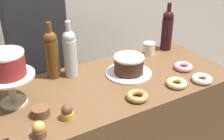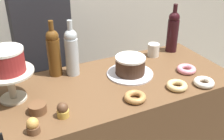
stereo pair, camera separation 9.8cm
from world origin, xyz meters
The scene contains 16 objects.
cake_stand_pedestal centered at (-0.52, 0.07, 1.04)m, with size 0.24×0.24×0.16m.
white_layer_cake centered at (-0.52, 0.07, 1.14)m, with size 0.17×0.17×0.11m.
silver_serving_platter centered at (0.14, 0.04, 0.93)m, with size 0.27×0.27×0.01m.
chocolate_round_cake centered at (0.14, 0.04, 0.99)m, with size 0.17×0.17×0.10m.
wine_bottle_dark_red centered at (0.55, 0.21, 1.07)m, with size 0.08×0.08×0.33m.
wine_bottle_clear centered at (-0.16, 0.19, 1.07)m, with size 0.08×0.08×0.33m.
wine_bottle_amber centered at (-0.25, 0.23, 1.07)m, with size 0.08×0.08×0.33m.
cupcake_chocolate centered at (-0.33, -0.17, 0.96)m, with size 0.06×0.06×0.07m.
cupcake_caramel centered at (-0.48, -0.23, 0.96)m, with size 0.06×0.06×0.07m.
donut_pink centered at (0.45, -0.07, 0.94)m, with size 0.11×0.11×0.03m.
donut_sugar centered at (0.44, -0.24, 0.94)m, with size 0.11×0.11×0.03m.
donut_glazed centered at (0.29, -0.20, 0.94)m, with size 0.11×0.11×0.03m.
donut_maple centered at (0.03, -0.20, 0.94)m, with size 0.11×0.11×0.03m.
cookie_stack centered at (-0.43, -0.09, 0.95)m, with size 0.08×0.08×0.04m.
coffee_cup_ceramic centered at (0.40, 0.20, 0.97)m, with size 0.08×0.08×0.09m.
barista_figure centered at (-0.25, 0.56, 0.84)m, with size 0.36×0.22×1.60m.
Camera 2 is at (-0.57, -1.19, 1.72)m, focal length 44.51 mm.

